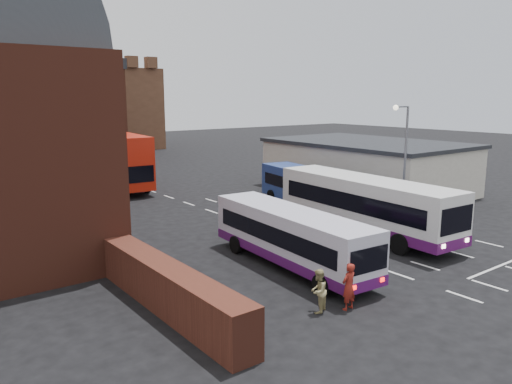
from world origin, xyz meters
TOP-DOWN VIEW (x-y plane):
  - ground at (0.00, 0.00)m, footprint 180.00×180.00m
  - forecourt_wall at (-10.20, 2.00)m, footprint 1.20×10.00m
  - cream_building at (15.00, 14.00)m, footprint 10.40×16.40m
  - brick_terrace at (-6.00, 46.00)m, footprint 22.00×10.00m
  - castle_keep at (6.00, 66.00)m, footprint 22.00×22.00m
  - bus_white_outbound at (-3.18, 3.09)m, footprint 3.09×10.21m
  - bus_white_inbound at (4.07, 4.84)m, footprint 3.63×12.36m
  - bus_blue at (6.00, 11.35)m, footprint 3.96×10.58m
  - bus_red_double at (-1.66, 28.28)m, footprint 3.86×12.28m
  - street_lamp at (8.34, 5.43)m, footprint 1.53×0.33m
  - pedestrian_red at (-4.68, -1.94)m, footprint 0.71×0.50m
  - pedestrian_beige at (-5.77, -1.42)m, footprint 1.02×0.94m

SIDE VIEW (x-z plane):
  - ground at x=0.00m, z-range 0.00..0.00m
  - pedestrian_beige at x=-5.77m, z-range 0.00..1.69m
  - forecourt_wall at x=-10.20m, z-range 0.00..1.80m
  - pedestrian_red at x=-4.68m, z-range 0.00..1.84m
  - bus_white_outbound at x=-3.18m, z-range 0.25..2.99m
  - bus_blue at x=6.00m, z-range 0.25..3.07m
  - bus_white_inbound at x=4.07m, z-range 0.30..3.63m
  - cream_building at x=15.00m, z-range 0.03..4.28m
  - bus_red_double at x=-1.66m, z-range 0.15..4.98m
  - street_lamp at x=8.34m, z-range 0.78..8.28m
  - brick_terrace at x=-6.00m, z-range 0.00..11.00m
  - castle_keep at x=6.00m, z-range 0.00..12.00m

